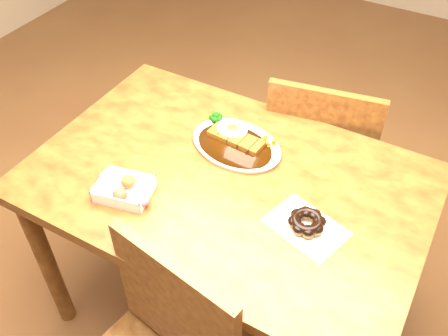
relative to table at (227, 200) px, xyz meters
The scene contains 6 objects.
ground 0.65m from the table, ahead, with size 6.00×6.00×0.00m, color brown.
table is the anchor object (origin of this frame).
chair_far 0.58m from the table, 76.47° to the left, with size 0.49×0.49×0.87m.
katsu_curry_plate 0.19m from the table, 108.43° to the left, with size 0.34×0.26×0.06m.
donut_box 0.33m from the table, 137.97° to the right, with size 0.19×0.15×0.04m.
pon_de_ring 0.32m from the table, 12.36° to the right, with size 0.24×0.20×0.04m.
Camera 1 is at (0.52, -0.94, 1.82)m, focal length 40.00 mm.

